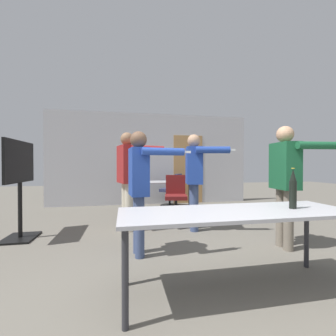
{
  "coord_description": "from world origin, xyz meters",
  "views": [
    {
      "loc": [
        -0.81,
        -1.5,
        1.15
      ],
      "look_at": [
        -0.09,
        2.19,
        1.1
      ],
      "focal_mm": 24.0,
      "sensor_mm": 36.0,
      "label": 1
    }
  ],
  "objects_px": {
    "person_far_watching": "(195,173)",
    "drink_cup": "(178,179)",
    "person_right_polo": "(286,174)",
    "person_left_plaid": "(128,172)",
    "office_chair_far_right": "(176,198)",
    "tv_screen": "(20,180)",
    "person_center_tall": "(140,180)",
    "beer_bottle": "(293,189)",
    "office_chair_near_pushed": "(172,191)"
  },
  "relations": [
    {
      "from": "person_far_watching",
      "to": "drink_cup",
      "type": "xyz_separation_m",
      "value": [
        0.13,
        1.72,
        -0.23
      ]
    },
    {
      "from": "person_right_polo",
      "to": "person_left_plaid",
      "type": "xyz_separation_m",
      "value": [
        -2.12,
        1.3,
        0.01
      ]
    },
    {
      "from": "person_right_polo",
      "to": "office_chair_far_right",
      "type": "height_order",
      "value": "person_right_polo"
    },
    {
      "from": "tv_screen",
      "to": "person_center_tall",
      "type": "distance_m",
      "value": 2.04
    },
    {
      "from": "tv_screen",
      "to": "office_chair_far_right",
      "type": "height_order",
      "value": "tv_screen"
    },
    {
      "from": "office_chair_far_right",
      "to": "person_left_plaid",
      "type": "bearing_deg",
      "value": 45.41
    },
    {
      "from": "tv_screen",
      "to": "office_chair_far_right",
      "type": "relative_size",
      "value": 1.65
    },
    {
      "from": "person_center_tall",
      "to": "beer_bottle",
      "type": "bearing_deg",
      "value": 47.81
    },
    {
      "from": "person_center_tall",
      "to": "office_chair_near_pushed",
      "type": "xyz_separation_m",
      "value": [
        1.13,
        3.28,
        -0.54
      ]
    },
    {
      "from": "office_chair_far_right",
      "to": "drink_cup",
      "type": "bearing_deg",
      "value": -96.49
    },
    {
      "from": "office_chair_near_pushed",
      "to": "tv_screen",
      "type": "bearing_deg",
      "value": 161.86
    },
    {
      "from": "beer_bottle",
      "to": "drink_cup",
      "type": "height_order",
      "value": "beer_bottle"
    },
    {
      "from": "person_left_plaid",
      "to": "office_chair_far_right",
      "type": "relative_size",
      "value": 1.86
    },
    {
      "from": "person_right_polo",
      "to": "person_left_plaid",
      "type": "bearing_deg",
      "value": -116.43
    },
    {
      "from": "person_right_polo",
      "to": "person_left_plaid",
      "type": "relative_size",
      "value": 0.98
    },
    {
      "from": "office_chair_near_pushed",
      "to": "beer_bottle",
      "type": "height_order",
      "value": "beer_bottle"
    },
    {
      "from": "tv_screen",
      "to": "person_left_plaid",
      "type": "height_order",
      "value": "person_left_plaid"
    },
    {
      "from": "person_far_watching",
      "to": "drink_cup",
      "type": "bearing_deg",
      "value": -172.83
    },
    {
      "from": "person_far_watching",
      "to": "office_chair_near_pushed",
      "type": "distance_m",
      "value": 2.4
    },
    {
      "from": "office_chair_near_pushed",
      "to": "drink_cup",
      "type": "distance_m",
      "value": 0.71
    },
    {
      "from": "person_right_polo",
      "to": "person_center_tall",
      "type": "xyz_separation_m",
      "value": [
        -2.0,
        0.14,
        -0.06
      ]
    },
    {
      "from": "tv_screen",
      "to": "person_left_plaid",
      "type": "xyz_separation_m",
      "value": [
        1.66,
        0.18,
        0.12
      ]
    },
    {
      "from": "person_far_watching",
      "to": "person_center_tall",
      "type": "bearing_deg",
      "value": -36.1
    },
    {
      "from": "person_right_polo",
      "to": "person_far_watching",
      "type": "height_order",
      "value": "person_far_watching"
    },
    {
      "from": "person_left_plaid",
      "to": "person_far_watching",
      "type": "height_order",
      "value": "person_left_plaid"
    },
    {
      "from": "office_chair_near_pushed",
      "to": "beer_bottle",
      "type": "distance_m",
      "value": 4.33
    },
    {
      "from": "beer_bottle",
      "to": "drink_cup",
      "type": "distance_m",
      "value": 3.7
    },
    {
      "from": "person_left_plaid",
      "to": "office_chair_near_pushed",
      "type": "relative_size",
      "value": 1.9
    },
    {
      "from": "person_far_watching",
      "to": "beer_bottle",
      "type": "bearing_deg",
      "value": 21.14
    },
    {
      "from": "tv_screen",
      "to": "person_far_watching",
      "type": "relative_size",
      "value": 0.9
    },
    {
      "from": "beer_bottle",
      "to": "drink_cup",
      "type": "xyz_separation_m",
      "value": [
        -0.21,
        3.69,
        -0.13
      ]
    },
    {
      "from": "office_chair_far_right",
      "to": "drink_cup",
      "type": "relative_size",
      "value": 9.25
    },
    {
      "from": "office_chair_far_right",
      "to": "office_chair_near_pushed",
      "type": "xyz_separation_m",
      "value": [
        0.22,
        1.41,
        -0.01
      ]
    },
    {
      "from": "beer_bottle",
      "to": "drink_cup",
      "type": "relative_size",
      "value": 3.85
    },
    {
      "from": "person_center_tall",
      "to": "person_left_plaid",
      "type": "bearing_deg",
      "value": -179.53
    },
    {
      "from": "tv_screen",
      "to": "beer_bottle",
      "type": "relative_size",
      "value": 3.95
    },
    {
      "from": "office_chair_near_pushed",
      "to": "drink_cup",
      "type": "xyz_separation_m",
      "value": [
        0.03,
        -0.6,
        0.37
      ]
    },
    {
      "from": "office_chair_far_right",
      "to": "person_far_watching",
      "type": "bearing_deg",
      "value": 109.17
    },
    {
      "from": "tv_screen",
      "to": "person_center_tall",
      "type": "height_order",
      "value": "person_center_tall"
    },
    {
      "from": "tv_screen",
      "to": "office_chair_far_right",
      "type": "distance_m",
      "value": 2.87
    },
    {
      "from": "tv_screen",
      "to": "drink_cup",
      "type": "height_order",
      "value": "tv_screen"
    },
    {
      "from": "person_right_polo",
      "to": "office_chair_near_pushed",
      "type": "relative_size",
      "value": 1.86
    },
    {
      "from": "person_center_tall",
      "to": "tv_screen",
      "type": "bearing_deg",
      "value": -124.58
    },
    {
      "from": "office_chair_far_right",
      "to": "office_chair_near_pushed",
      "type": "relative_size",
      "value": 1.02
    },
    {
      "from": "person_right_polo",
      "to": "person_center_tall",
      "type": "bearing_deg",
      "value": -89.04
    },
    {
      "from": "tv_screen",
      "to": "person_left_plaid",
      "type": "bearing_deg",
      "value": -83.9
    },
    {
      "from": "person_left_plaid",
      "to": "person_right_polo",
      "type": "bearing_deg",
      "value": 42.92
    },
    {
      "from": "person_center_tall",
      "to": "beer_bottle",
      "type": "relative_size",
      "value": 4.09
    },
    {
      "from": "tv_screen",
      "to": "drink_cup",
      "type": "bearing_deg",
      "value": -60.12
    },
    {
      "from": "drink_cup",
      "to": "office_chair_far_right",
      "type": "bearing_deg",
      "value": -107.55
    }
  ]
}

